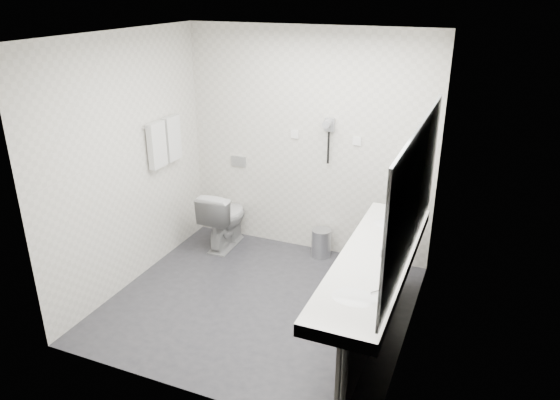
% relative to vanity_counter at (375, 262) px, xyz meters
% --- Properties ---
extents(floor, '(2.80, 2.80, 0.00)m').
position_rel_vanity_counter_xyz_m(floor, '(-1.12, 0.20, -0.80)').
color(floor, '#2A2A2F').
rests_on(floor, ground).
extents(ceiling, '(2.80, 2.80, 0.00)m').
position_rel_vanity_counter_xyz_m(ceiling, '(-1.12, 0.20, 1.70)').
color(ceiling, white).
rests_on(ceiling, wall_back).
extents(wall_back, '(2.80, 0.00, 2.80)m').
position_rel_vanity_counter_xyz_m(wall_back, '(-1.12, 1.50, 0.45)').
color(wall_back, silver).
rests_on(wall_back, floor).
extents(wall_front, '(2.80, 0.00, 2.80)m').
position_rel_vanity_counter_xyz_m(wall_front, '(-1.12, -1.10, 0.45)').
color(wall_front, silver).
rests_on(wall_front, floor).
extents(wall_left, '(0.00, 2.60, 2.60)m').
position_rel_vanity_counter_xyz_m(wall_left, '(-2.52, 0.20, 0.45)').
color(wall_left, silver).
rests_on(wall_left, floor).
extents(wall_right, '(0.00, 2.60, 2.60)m').
position_rel_vanity_counter_xyz_m(wall_right, '(0.27, 0.20, 0.45)').
color(wall_right, silver).
rests_on(wall_right, floor).
extents(vanity_counter, '(0.55, 2.20, 0.10)m').
position_rel_vanity_counter_xyz_m(vanity_counter, '(0.00, 0.00, 0.00)').
color(vanity_counter, white).
rests_on(vanity_counter, floor).
extents(vanity_panel, '(0.03, 2.15, 0.75)m').
position_rel_vanity_counter_xyz_m(vanity_panel, '(0.02, 0.00, -0.42)').
color(vanity_panel, gray).
rests_on(vanity_panel, floor).
extents(vanity_post_near, '(0.06, 0.06, 0.75)m').
position_rel_vanity_counter_xyz_m(vanity_post_near, '(0.05, -1.04, -0.42)').
color(vanity_post_near, silver).
rests_on(vanity_post_near, floor).
extents(vanity_post_far, '(0.06, 0.06, 0.75)m').
position_rel_vanity_counter_xyz_m(vanity_post_far, '(0.05, 1.04, -0.42)').
color(vanity_post_far, silver).
rests_on(vanity_post_far, floor).
extents(mirror, '(0.02, 2.20, 1.05)m').
position_rel_vanity_counter_xyz_m(mirror, '(0.26, 0.00, 0.65)').
color(mirror, '#B2BCC6').
rests_on(mirror, wall_right).
extents(basin_near, '(0.40, 0.31, 0.05)m').
position_rel_vanity_counter_xyz_m(basin_near, '(0.00, -0.65, 0.04)').
color(basin_near, white).
rests_on(basin_near, vanity_counter).
extents(basin_far, '(0.40, 0.31, 0.05)m').
position_rel_vanity_counter_xyz_m(basin_far, '(0.00, 0.65, 0.04)').
color(basin_far, white).
rests_on(basin_far, vanity_counter).
extents(faucet_near, '(0.04, 0.04, 0.15)m').
position_rel_vanity_counter_xyz_m(faucet_near, '(0.19, -0.65, 0.12)').
color(faucet_near, silver).
rests_on(faucet_near, vanity_counter).
extents(faucet_far, '(0.04, 0.04, 0.15)m').
position_rel_vanity_counter_xyz_m(faucet_far, '(0.19, 0.65, 0.12)').
color(faucet_far, silver).
rests_on(faucet_far, vanity_counter).
extents(soap_bottle_a, '(0.05, 0.05, 0.11)m').
position_rel_vanity_counter_xyz_m(soap_bottle_a, '(0.06, 0.02, 0.10)').
color(soap_bottle_a, white).
rests_on(soap_bottle_a, vanity_counter).
extents(soap_bottle_c, '(0.06, 0.06, 0.13)m').
position_rel_vanity_counter_xyz_m(soap_bottle_c, '(0.10, -0.08, 0.11)').
color(soap_bottle_c, white).
rests_on(soap_bottle_c, vanity_counter).
extents(glass_left, '(0.07, 0.07, 0.10)m').
position_rel_vanity_counter_xyz_m(glass_left, '(0.16, 0.25, 0.10)').
color(glass_left, silver).
rests_on(glass_left, vanity_counter).
extents(glass_right, '(0.08, 0.08, 0.11)m').
position_rel_vanity_counter_xyz_m(glass_right, '(0.12, 0.32, 0.11)').
color(glass_right, silver).
rests_on(glass_right, vanity_counter).
extents(toilet, '(0.41, 0.70, 0.70)m').
position_rel_vanity_counter_xyz_m(toilet, '(-2.01, 1.16, -0.45)').
color(toilet, white).
rests_on(toilet, floor).
extents(flush_plate, '(0.18, 0.02, 0.12)m').
position_rel_vanity_counter_xyz_m(flush_plate, '(-1.98, 1.49, 0.15)').
color(flush_plate, '#B2B5BA').
rests_on(flush_plate, wall_back).
extents(pedal_bin, '(0.23, 0.23, 0.31)m').
position_rel_vanity_counter_xyz_m(pedal_bin, '(-0.88, 1.35, -0.65)').
color(pedal_bin, '#B2B5BA').
rests_on(pedal_bin, floor).
extents(bin_lid, '(0.22, 0.22, 0.02)m').
position_rel_vanity_counter_xyz_m(bin_lid, '(-0.88, 1.35, -0.48)').
color(bin_lid, '#B2B5BA').
rests_on(bin_lid, pedal_bin).
extents(towel_rail, '(0.02, 0.62, 0.02)m').
position_rel_vanity_counter_xyz_m(towel_rail, '(-2.47, 0.75, 0.75)').
color(towel_rail, silver).
rests_on(towel_rail, wall_left).
extents(towel_near, '(0.07, 0.24, 0.48)m').
position_rel_vanity_counter_xyz_m(towel_near, '(-2.46, 0.61, 0.53)').
color(towel_near, silver).
rests_on(towel_near, towel_rail).
extents(towel_far, '(0.07, 0.24, 0.48)m').
position_rel_vanity_counter_xyz_m(towel_far, '(-2.46, 0.89, 0.53)').
color(towel_far, silver).
rests_on(towel_far, towel_rail).
extents(dryer_cradle, '(0.10, 0.04, 0.14)m').
position_rel_vanity_counter_xyz_m(dryer_cradle, '(-0.88, 1.47, 0.70)').
color(dryer_cradle, gray).
rests_on(dryer_cradle, wall_back).
extents(dryer_barrel, '(0.08, 0.14, 0.08)m').
position_rel_vanity_counter_xyz_m(dryer_barrel, '(-0.88, 1.40, 0.73)').
color(dryer_barrel, gray).
rests_on(dryer_barrel, dryer_cradle).
extents(dryer_cord, '(0.02, 0.02, 0.35)m').
position_rel_vanity_counter_xyz_m(dryer_cord, '(-0.88, 1.46, 0.45)').
color(dryer_cord, black).
rests_on(dryer_cord, dryer_cradle).
extents(switch_plate_a, '(0.09, 0.02, 0.09)m').
position_rel_vanity_counter_xyz_m(switch_plate_a, '(-1.27, 1.49, 0.55)').
color(switch_plate_a, white).
rests_on(switch_plate_a, wall_back).
extents(switch_plate_b, '(0.09, 0.02, 0.09)m').
position_rel_vanity_counter_xyz_m(switch_plate_b, '(-0.57, 1.49, 0.55)').
color(switch_plate_b, white).
rests_on(switch_plate_b, wall_back).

